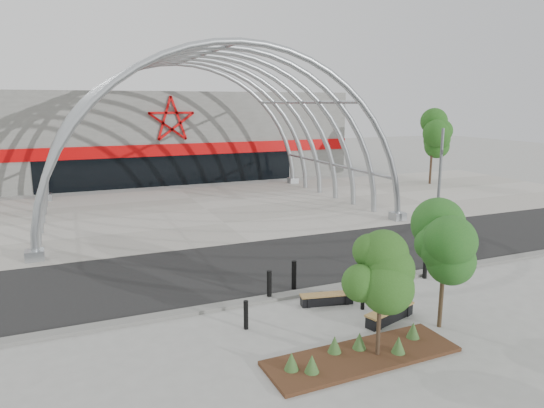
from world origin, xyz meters
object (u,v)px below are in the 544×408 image
at_px(bench_1, 390,315).
at_px(bench_0, 327,299).
at_px(signal_pole, 440,176).
at_px(street_tree_1, 446,239).
at_px(bollard_2, 294,275).
at_px(street_tree_0, 381,269).

bearing_deg(bench_1, bench_0, 122.50).
relative_size(signal_pole, bench_1, 2.65).
bearing_deg(bench_1, street_tree_1, -38.34).
bearing_deg(bench_1, bollard_2, 114.99).
height_order(street_tree_0, bench_1, street_tree_0).
distance_m(street_tree_0, bollard_2, 5.90).
bearing_deg(bollard_2, signal_pole, 25.07).
height_order(street_tree_1, bench_0, street_tree_1).
relative_size(bench_0, bollard_2, 1.72).
relative_size(street_tree_0, bench_0, 1.87).
relative_size(street_tree_0, bollard_2, 3.21).
bearing_deg(bench_0, street_tree_0, -97.35).
bearing_deg(signal_pole, bollard_2, -154.93).
distance_m(street_tree_1, bench_0, 4.70).
bearing_deg(bench_0, street_tree_1, -49.88).
bearing_deg(signal_pole, street_tree_1, -130.80).
distance_m(bench_0, bollard_2, 1.84).
xyz_separation_m(street_tree_0, street_tree_1, (2.96, 0.86, 0.27)).
distance_m(signal_pole, bollard_2, 13.14).
bearing_deg(signal_pole, street_tree_0, -136.81).
xyz_separation_m(bench_0, bollard_2, (-0.47, 1.74, 0.38)).
relative_size(street_tree_0, street_tree_1, 0.91).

